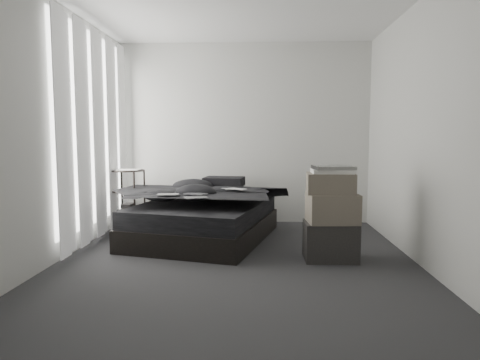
{
  "coord_description": "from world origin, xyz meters",
  "views": [
    {
      "loc": [
        0.24,
        -4.16,
        1.25
      ],
      "look_at": [
        0.0,
        0.8,
        0.75
      ],
      "focal_mm": 32.0,
      "sensor_mm": 36.0,
      "label": 1
    }
  ],
  "objects_px": {
    "side_stand": "(128,200)",
    "box_lower": "(330,241)",
    "bed": "(204,229)",
    "laptop": "(232,184)"
  },
  "relations": [
    {
      "from": "side_stand",
      "to": "box_lower",
      "type": "height_order",
      "value": "side_stand"
    },
    {
      "from": "side_stand",
      "to": "box_lower",
      "type": "relative_size",
      "value": 1.54
    },
    {
      "from": "bed",
      "to": "laptop",
      "type": "distance_m",
      "value": 0.66
    },
    {
      "from": "laptop",
      "to": "box_lower",
      "type": "xyz_separation_m",
      "value": [
        1.06,
        -0.76,
        -0.49
      ]
    },
    {
      "from": "laptop",
      "to": "side_stand",
      "type": "distance_m",
      "value": 1.56
    },
    {
      "from": "box_lower",
      "to": "laptop",
      "type": "bearing_deg",
      "value": 144.19
    },
    {
      "from": "side_stand",
      "to": "box_lower",
      "type": "distance_m",
      "value": 2.82
    },
    {
      "from": "side_stand",
      "to": "box_lower",
      "type": "bearing_deg",
      "value": -27.31
    },
    {
      "from": "box_lower",
      "to": "bed",
      "type": "bearing_deg",
      "value": 150.25
    },
    {
      "from": "bed",
      "to": "side_stand",
      "type": "distance_m",
      "value": 1.23
    }
  ]
}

